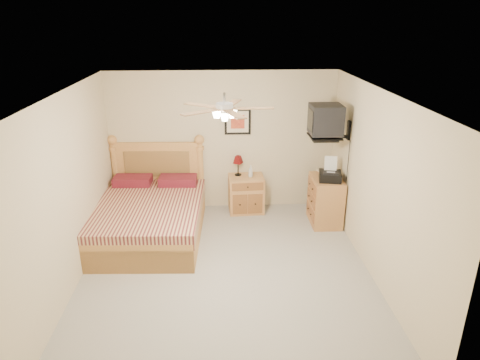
% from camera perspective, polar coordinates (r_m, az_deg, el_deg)
% --- Properties ---
extents(floor, '(4.50, 4.50, 0.00)m').
position_cam_1_polar(floor, '(6.13, -1.82, -12.23)').
color(floor, gray).
rests_on(floor, ground).
extents(ceiling, '(4.00, 4.50, 0.04)m').
position_cam_1_polar(ceiling, '(5.19, -2.15, 11.48)').
color(ceiling, white).
rests_on(ceiling, ground).
extents(wall_back, '(4.00, 0.04, 2.50)m').
position_cam_1_polar(wall_back, '(7.66, -2.34, 5.11)').
color(wall_back, beige).
rests_on(wall_back, ground).
extents(wall_front, '(4.00, 0.04, 2.50)m').
position_cam_1_polar(wall_front, '(3.57, -1.15, -15.41)').
color(wall_front, beige).
rests_on(wall_front, ground).
extents(wall_left, '(0.04, 4.50, 2.50)m').
position_cam_1_polar(wall_left, '(5.86, -21.94, -1.68)').
color(wall_left, beige).
rests_on(wall_left, ground).
extents(wall_right, '(0.04, 4.50, 2.50)m').
position_cam_1_polar(wall_right, '(5.92, 17.78, -0.91)').
color(wall_right, beige).
rests_on(wall_right, ground).
extents(bed, '(1.76, 2.25, 1.41)m').
position_cam_1_polar(bed, '(6.87, -12.39, -2.16)').
color(bed, '#C29040').
rests_on(bed, ground).
extents(nightstand, '(0.64, 0.49, 0.67)m').
position_cam_1_polar(nightstand, '(7.75, 0.82, -1.86)').
color(nightstand, tan).
rests_on(nightstand, ground).
extents(table_lamp, '(0.24, 0.24, 0.37)m').
position_cam_1_polar(table_lamp, '(7.64, -0.26, 1.95)').
color(table_lamp, '#58090A').
rests_on(table_lamp, nightstand).
extents(lotion_bottle, '(0.11, 0.11, 0.21)m').
position_cam_1_polar(lotion_bottle, '(7.58, 1.42, 1.19)').
color(lotion_bottle, silver).
rests_on(lotion_bottle, nightstand).
extents(framed_picture, '(0.46, 0.04, 0.46)m').
position_cam_1_polar(framed_picture, '(7.56, -0.32, 7.80)').
color(framed_picture, black).
rests_on(framed_picture, wall_back).
extents(dresser, '(0.49, 0.70, 0.82)m').
position_cam_1_polar(dresser, '(7.43, 11.32, -2.70)').
color(dresser, '#A46A40').
rests_on(dresser, ground).
extents(fax_machine, '(0.42, 0.44, 0.38)m').
position_cam_1_polar(fax_machine, '(7.12, 12.00, 1.37)').
color(fax_machine, black).
rests_on(fax_machine, dresser).
extents(magazine_lower, '(0.29, 0.34, 0.03)m').
position_cam_1_polar(magazine_lower, '(7.45, 10.65, 0.92)').
color(magazine_lower, beige).
rests_on(magazine_lower, dresser).
extents(magazine_upper, '(0.32, 0.36, 0.02)m').
position_cam_1_polar(magazine_upper, '(7.44, 10.73, 1.09)').
color(magazine_upper, gray).
rests_on(magazine_upper, magazine_lower).
extents(wall_tv, '(0.56, 0.46, 0.58)m').
position_cam_1_polar(wall_tv, '(6.89, 12.56, 7.58)').
color(wall_tv, black).
rests_on(wall_tv, wall_right).
extents(ceiling_fan, '(1.14, 1.14, 0.28)m').
position_cam_1_polar(ceiling_fan, '(5.01, -2.08, 9.52)').
color(ceiling_fan, silver).
rests_on(ceiling_fan, ceiling).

